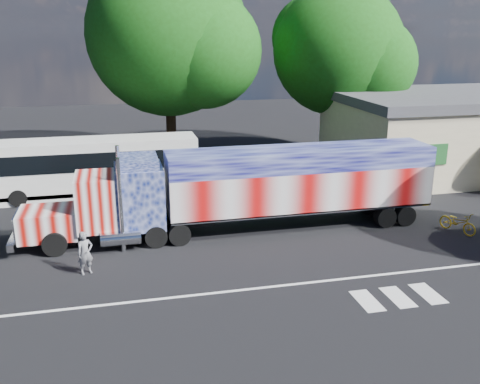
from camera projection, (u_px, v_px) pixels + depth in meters
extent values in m
plane|color=black|center=(256.00, 255.00, 22.75)|extent=(100.00, 100.00, 0.00)
cube|color=silver|center=(276.00, 286.00, 19.96)|extent=(30.00, 0.15, 0.01)
cube|color=silver|center=(367.00, 301.00, 18.89)|extent=(0.70, 1.60, 0.01)
cube|color=silver|center=(398.00, 297.00, 19.15)|extent=(0.70, 1.60, 0.01)
cube|color=silver|center=(428.00, 293.00, 19.41)|extent=(0.70, 1.60, 0.01)
cube|color=black|center=(120.00, 227.00, 24.03)|extent=(8.48, 0.94, 0.28)
cube|color=tan|center=(49.00, 223.00, 23.24)|extent=(2.45, 2.07, 1.23)
cube|color=silver|center=(18.00, 225.00, 22.96)|extent=(0.11, 1.79, 1.09)
cube|color=silver|center=(15.00, 239.00, 23.10)|extent=(0.28, 2.36, 0.34)
cube|color=tan|center=(96.00, 201.00, 23.44)|extent=(1.70, 2.36, 2.36)
cube|color=black|center=(77.00, 193.00, 23.14)|extent=(0.06, 1.98, 0.85)
cube|color=#4A558D|center=(140.00, 196.00, 23.82)|extent=(2.07, 2.36, 2.73)
cube|color=#4A558D|center=(138.00, 162.00, 23.37)|extent=(1.70, 2.26, 0.47)
cylinder|color=silver|center=(120.00, 189.00, 24.80)|extent=(0.19, 0.19, 4.15)
cylinder|color=silver|center=(121.00, 206.00, 22.48)|extent=(0.19, 0.19, 4.15)
cylinder|color=silver|center=(120.00, 219.00, 25.19)|extent=(1.70, 0.62, 0.62)
cylinder|color=silver|center=(121.00, 238.00, 22.91)|extent=(1.70, 0.62, 0.62)
cylinder|color=black|center=(55.00, 244.00, 22.52)|extent=(1.04, 0.33, 1.04)
cylinder|color=black|center=(59.00, 227.00, 24.45)|extent=(1.04, 0.33, 1.04)
cylinder|color=black|center=(156.00, 236.00, 23.49)|extent=(0.98, 0.52, 0.98)
cylinder|color=black|center=(153.00, 221.00, 25.33)|extent=(0.98, 0.52, 0.98)
cylinder|color=black|center=(179.00, 234.00, 23.72)|extent=(0.98, 0.52, 0.98)
cylinder|color=black|center=(174.00, 219.00, 25.56)|extent=(0.98, 0.52, 0.98)
cube|color=black|center=(299.00, 209.00, 25.81)|extent=(12.25, 1.04, 0.28)
cube|color=#D57474|center=(300.00, 187.00, 25.49)|extent=(12.63, 2.45, 1.89)
cube|color=#464B95|center=(301.00, 158.00, 25.08)|extent=(12.63, 2.45, 0.94)
cube|color=silver|center=(299.00, 206.00, 25.77)|extent=(12.63, 2.45, 0.11)
cube|color=silver|center=(420.00, 170.00, 26.73)|extent=(0.04, 2.36, 2.73)
cylinder|color=black|center=(385.00, 217.00, 25.89)|extent=(0.98, 0.52, 0.98)
cylinder|color=black|center=(367.00, 204.00, 27.73)|extent=(0.98, 0.52, 0.98)
cylinder|color=black|center=(404.00, 215.00, 26.11)|extent=(0.98, 0.52, 0.98)
cylinder|color=black|center=(385.00, 203.00, 27.96)|extent=(0.98, 0.52, 0.98)
cube|color=silver|center=(98.00, 168.00, 30.42)|extent=(11.25, 2.44, 3.28)
cube|color=black|center=(97.00, 157.00, 30.24)|extent=(10.87, 2.49, 1.03)
cube|color=black|center=(99.00, 188.00, 30.78)|extent=(11.25, 2.44, 0.23)
cylinder|color=black|center=(18.00, 198.00, 28.76)|extent=(0.94, 0.28, 0.94)
cylinder|color=black|center=(25.00, 186.00, 30.94)|extent=(0.94, 0.28, 0.94)
cylinder|color=black|center=(150.00, 190.00, 30.29)|extent=(0.94, 0.28, 0.94)
cylinder|color=black|center=(147.00, 179.00, 32.47)|extent=(0.94, 0.28, 0.94)
cylinder|color=black|center=(165.00, 189.00, 30.47)|extent=(0.94, 0.28, 0.94)
cylinder|color=black|center=(161.00, 178.00, 32.65)|extent=(0.94, 0.28, 0.94)
cube|color=#1E5926|center=(434.00, 155.00, 30.21)|extent=(1.60, 0.08, 1.20)
imported|color=slate|center=(85.00, 253.00, 20.77)|extent=(0.74, 0.64, 1.73)
imported|color=gold|center=(458.00, 222.00, 25.12)|extent=(1.34, 2.01, 1.00)
cylinder|color=black|center=(335.00, 115.00, 39.68)|extent=(0.70, 0.70, 6.19)
sphere|color=#175614|center=(338.00, 50.00, 38.32)|extent=(9.33, 9.33, 9.33)
sphere|color=#175614|center=(370.00, 64.00, 37.69)|extent=(6.53, 6.53, 6.53)
sphere|color=#175614|center=(313.00, 37.00, 39.06)|extent=(6.06, 6.06, 6.06)
cylinder|color=black|center=(171.00, 112.00, 37.82)|extent=(0.70, 0.70, 7.06)
sphere|color=#175614|center=(168.00, 35.00, 36.27)|extent=(10.99, 10.99, 10.99)
sphere|color=#175614|center=(204.00, 51.00, 35.51)|extent=(7.69, 7.69, 7.69)
sphere|color=#175614|center=(141.00, 19.00, 37.15)|extent=(7.14, 7.14, 7.14)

